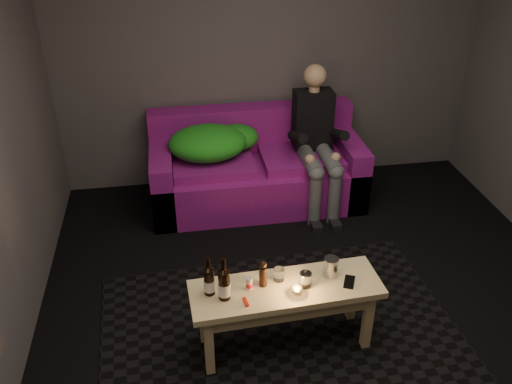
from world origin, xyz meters
TOP-DOWN VIEW (x-y plane):
  - floor at (0.00, 0.00)m, footprint 4.50×4.50m
  - room at (0.00, 0.47)m, footprint 4.50×4.50m
  - rug at (-0.33, -0.03)m, footprint 2.50×1.87m
  - sofa at (-0.21, 1.82)m, footprint 1.93×0.87m
  - green_blanket at (-0.61, 1.81)m, footprint 0.85×0.58m
  - person at (0.32, 1.66)m, footprint 0.35×0.80m
  - coffee_table at (-0.33, -0.08)m, footprint 1.22×0.44m
  - beer_bottle_a at (-0.80, -0.07)m, footprint 0.07×0.07m
  - beer_bottle_b at (-0.72, -0.12)m, footprint 0.07×0.07m
  - salt_shaker at (-0.55, -0.06)m, footprint 0.04×0.04m
  - pepper_mill at (-0.47, -0.05)m, footprint 0.06×0.06m
  - tumbler_back at (-0.36, -0.01)m, footprint 0.08×0.08m
  - tealight at (-0.28, -0.16)m, footprint 0.06×0.06m
  - tumbler_front at (-0.21, -0.09)m, footprint 0.09×0.09m
  - steel_cup at (-0.02, -0.02)m, footprint 0.11×0.11m
  - smartphone at (0.08, -0.11)m, footprint 0.11×0.14m
  - red_lighter at (-0.60, -0.19)m, footprint 0.03×0.08m

SIDE VIEW (x-z plane):
  - floor at x=0.00m, z-range 0.00..0.00m
  - rug at x=-0.33m, z-range 0.00..0.01m
  - sofa at x=-0.21m, z-range -0.11..0.72m
  - coffee_table at x=-0.33m, z-range 0.16..0.65m
  - smartphone at x=0.08m, z-range 0.49..0.50m
  - red_lighter at x=-0.60m, z-range 0.49..0.51m
  - tealight at x=-0.28m, z-range 0.49..0.54m
  - tumbler_back at x=-0.36m, z-range 0.49..0.58m
  - salt_shaker at x=-0.55m, z-range 0.49..0.58m
  - tumbler_front at x=-0.21m, z-range 0.49..0.59m
  - steel_cup at x=-0.02m, z-range 0.49..0.62m
  - pepper_mill at x=-0.47m, z-range 0.49..0.63m
  - beer_bottle_a at x=-0.80m, z-range 0.46..0.73m
  - beer_bottle_b at x=-0.72m, z-range 0.45..0.75m
  - green_blanket at x=-0.61m, z-range 0.48..0.77m
  - person at x=0.32m, z-range 0.02..1.31m
  - room at x=0.00m, z-range -0.61..3.89m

